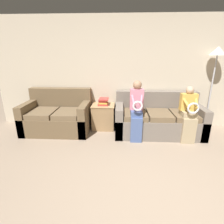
# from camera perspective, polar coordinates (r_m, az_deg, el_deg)

# --- Properties ---
(wall_back) EXTENTS (7.04, 0.06, 2.55)m
(wall_back) POSITION_cam_1_polar(r_m,az_deg,el_deg) (4.27, 9.65, 12.24)
(wall_back) COLOR beige
(wall_back) RESTS_ON ground_plane
(couch_main) EXTENTS (1.89, 0.91, 0.89)m
(couch_main) POSITION_cam_1_polar(r_m,az_deg,el_deg) (4.08, 14.62, -2.23)
(couch_main) COLOR #70665B
(couch_main) RESTS_ON ground_plane
(couch_side) EXTENTS (1.46, 0.91, 0.95)m
(couch_side) POSITION_cam_1_polar(r_m,az_deg,el_deg) (4.26, -17.15, -1.46)
(couch_side) COLOR brown
(couch_side) RESTS_ON ground_plane
(child_left_seated) EXTENTS (0.28, 0.38, 1.22)m
(child_left_seated) POSITION_cam_1_polar(r_m,az_deg,el_deg) (3.54, 8.04, 1.16)
(child_left_seated) COLOR #475B8E
(child_left_seated) RESTS_ON ground_plane
(child_right_seated) EXTENTS (0.32, 0.36, 1.12)m
(child_right_seated) POSITION_cam_1_polar(r_m,az_deg,el_deg) (3.78, 23.78, -0.20)
(child_right_seated) COLOR tan
(child_right_seated) RESTS_ON ground_plane
(side_shelf) EXTENTS (0.53, 0.49, 0.58)m
(side_shelf) POSITION_cam_1_polar(r_m,az_deg,el_deg) (4.19, -2.83, -1.35)
(side_shelf) COLOR #9E7A51
(side_shelf) RESTS_ON ground_plane
(book_stack) EXTENTS (0.23, 0.28, 0.15)m
(book_stack) POSITION_cam_1_polar(r_m,az_deg,el_deg) (4.08, -2.88, 3.41)
(book_stack) COLOR #BC3833
(book_stack) RESTS_ON side_shelf
(floor_lamp) EXTENTS (0.34, 0.34, 1.87)m
(floor_lamp) POSITION_cam_1_polar(r_m,az_deg,el_deg) (4.48, 30.94, 14.35)
(floor_lamp) COLOR #2D2B28
(floor_lamp) RESTS_ON ground_plane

